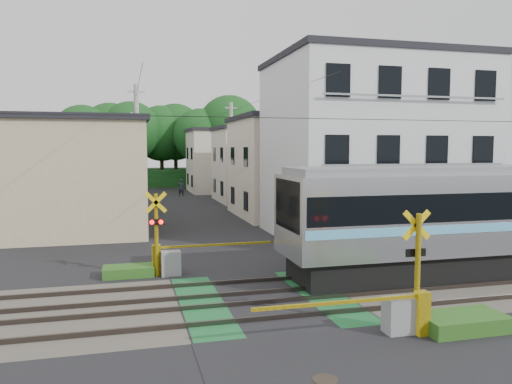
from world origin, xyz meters
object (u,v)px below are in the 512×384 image
object	(u,v)px
crossing_signal_near	(403,306)
pedestrian	(181,188)
crossing_signal_far	(168,256)
apartment_block	(371,148)
manhole_cover	(325,380)

from	to	relation	value
crossing_signal_near	pedestrian	size ratio (longest dim) A/B	2.81
crossing_signal_far	apartment_block	xyz separation A→B (m)	(11.09, 5.84, 3.94)
crossing_signal_near	manhole_cover	world-z (taller)	crossing_signal_near
manhole_cover	pedestrian	bearing A→B (deg)	88.05
crossing_signal_near	crossing_signal_far	world-z (taller)	same
crossing_signal_far	apartment_block	size ratio (longest dim) A/B	0.46
manhole_cover	crossing_signal_far	bearing A→B (deg)	104.30
crossing_signal_near	crossing_signal_far	size ratio (longest dim) A/B	1.00
crossing_signal_far	manhole_cover	world-z (taller)	crossing_signal_far
crossing_signal_near	crossing_signal_far	distance (m)	8.95
crossing_signal_near	manhole_cover	size ratio (longest dim) A/B	9.11
manhole_cover	apartment_block	bearing A→B (deg)	59.75
apartment_block	manhole_cover	xyz separation A→B (m)	(-8.75, -15.01, -4.64)
pedestrian	manhole_cover	xyz separation A→B (m)	(-1.34, -39.22, -0.83)
crossing_signal_far	manhole_cover	xyz separation A→B (m)	(2.34, -9.17, -0.70)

